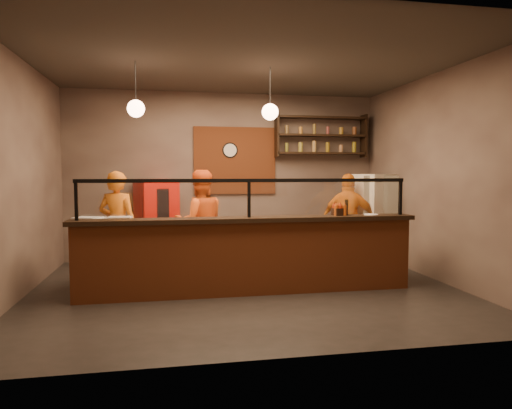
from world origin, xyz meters
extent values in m
plane|color=black|center=(0.00, 0.00, 0.00)|extent=(6.00, 6.00, 0.00)
plane|color=#3C362E|center=(0.00, 0.00, 3.20)|extent=(6.00, 6.00, 0.00)
plane|color=#786658|center=(0.00, 2.50, 1.60)|extent=(6.00, 0.00, 6.00)
plane|color=#786658|center=(-3.00, 0.00, 1.60)|extent=(0.00, 5.00, 5.00)
plane|color=#786658|center=(3.00, 0.00, 1.60)|extent=(0.00, 5.00, 5.00)
plane|color=#786658|center=(0.00, -2.50, 1.60)|extent=(6.00, 0.00, 6.00)
cube|color=brown|center=(0.20, 2.47, 1.90)|extent=(1.60, 0.04, 1.30)
cube|color=brown|center=(0.00, -0.30, 0.50)|extent=(4.60, 0.25, 1.00)
cube|color=black|center=(0.00, -0.30, 1.03)|extent=(4.70, 0.37, 0.06)
cube|color=gray|center=(0.00, 0.20, 0.42)|extent=(4.60, 0.75, 0.85)
cube|color=silver|center=(0.00, 0.20, 0.88)|extent=(4.60, 0.75, 0.05)
cube|color=white|center=(0.00, -0.30, 1.31)|extent=(4.40, 0.02, 0.50)
cube|color=black|center=(0.00, -0.30, 1.56)|extent=(4.50, 0.05, 0.05)
cube|color=black|center=(-2.22, -0.30, 1.31)|extent=(0.04, 0.04, 0.50)
cube|color=black|center=(0.00, -0.30, 1.31)|extent=(0.04, 0.04, 0.50)
cube|color=black|center=(2.22, -0.30, 1.31)|extent=(0.04, 0.04, 0.50)
cube|color=black|center=(1.90, 2.32, 2.05)|extent=(1.80, 0.28, 0.04)
cube|color=black|center=(1.90, 2.32, 2.40)|extent=(1.80, 0.28, 0.04)
cube|color=black|center=(1.90, 2.32, 2.75)|extent=(1.80, 0.28, 0.04)
cube|color=black|center=(1.00, 2.32, 2.40)|extent=(0.04, 0.28, 0.85)
cube|color=black|center=(2.80, 2.32, 2.40)|extent=(0.04, 0.28, 0.85)
cylinder|color=black|center=(0.10, 2.46, 2.10)|extent=(0.30, 0.04, 0.30)
cylinder|color=black|center=(-1.50, 0.20, 2.90)|extent=(0.01, 0.01, 0.60)
sphere|color=#FFB98C|center=(-1.50, 0.20, 2.55)|extent=(0.24, 0.24, 0.24)
cylinder|color=black|center=(0.40, 0.20, 2.90)|extent=(0.01, 0.01, 0.60)
sphere|color=#FFB98C|center=(0.40, 0.20, 2.55)|extent=(0.24, 0.24, 0.24)
imported|color=#C66112|center=(-1.85, 0.84, 0.85)|extent=(0.72, 0.61, 1.69)
imported|color=#D94F14|center=(-0.59, 0.95, 0.86)|extent=(0.91, 0.75, 1.71)
imported|color=orange|center=(2.05, 1.21, 0.82)|extent=(1.05, 0.74, 1.65)
cube|color=beige|center=(2.60, 1.42, 0.82)|extent=(0.89, 0.86, 1.64)
cube|color=red|center=(-1.31, 2.15, 0.78)|extent=(0.85, 0.82, 1.55)
cylinder|color=#F1E2CC|center=(0.19, 0.27, 0.91)|extent=(0.55, 0.55, 0.01)
cube|color=silver|center=(-1.74, 0.15, 0.98)|extent=(0.33, 0.27, 0.16)
cube|color=silver|center=(-2.06, 0.17, 0.97)|extent=(0.32, 0.27, 0.15)
cube|color=silver|center=(-2.15, 0.06, 0.98)|extent=(0.41, 0.38, 0.17)
cylinder|color=yellow|center=(-1.80, 0.20, 0.93)|extent=(0.31, 0.06, 0.05)
cube|color=black|center=(1.31, -0.24, 1.11)|extent=(0.22, 0.19, 0.10)
cylinder|color=black|center=(1.42, -0.23, 1.17)|extent=(0.06, 0.06, 0.22)
cylinder|color=white|center=(1.77, -0.30, 1.07)|extent=(0.26, 0.26, 0.01)
camera|label=1|loc=(-1.04, -6.37, 1.67)|focal=32.00mm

